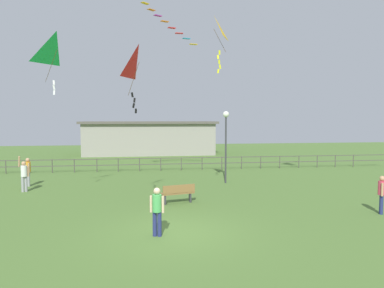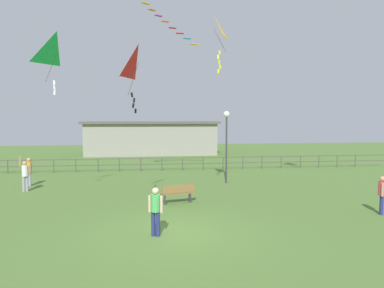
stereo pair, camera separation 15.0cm
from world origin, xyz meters
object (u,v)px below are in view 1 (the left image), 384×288
object	(u,v)px
kite_3	(214,30)
person_0	(382,192)
person_3	(28,170)
kite_1	(57,51)
person_1	(24,174)
person_2	(157,208)
park_bench	(178,193)
kite_0	(139,63)
lamppost	(226,131)

from	to	relation	value
kite_3	person_0	bearing A→B (deg)	-34.53
person_0	person_3	bearing A→B (deg)	153.16
kite_1	kite_3	distance (m)	7.17
person_1	person_2	world-z (taller)	person_1
kite_1	kite_3	bearing A→B (deg)	5.09
park_bench	person_0	xyz separation A→B (m)	(7.83, -2.88, 0.42)
person_3	kite_0	bearing A→B (deg)	-43.00
lamppost	person_1	xyz separation A→B (m)	(-10.91, -1.01, -2.15)
park_bench	kite_3	distance (m)	7.83
lamppost	kite_0	size ratio (longest dim) A/B	1.52
person_3	kite_0	size ratio (longest dim) A/B	0.57
lamppost	park_bench	distance (m)	6.17
kite_0	lamppost	bearing A→B (deg)	46.97
person_1	kite_0	bearing A→B (deg)	-35.53
person_0	person_2	bearing A→B (deg)	-171.04
person_0	kite_3	xyz separation A→B (m)	(-5.97, 4.11, 7.09)
person_1	kite_3	size ratio (longest dim) A/B	0.70
person_0	park_bench	bearing A→B (deg)	159.83
person_1	person_2	size ratio (longest dim) A/B	1.18
person_2	person_0	bearing A→B (deg)	8.96
person_3	kite_0	distance (m)	10.00
lamppost	person_3	bearing A→B (deg)	177.07
lamppost	person_2	xyz separation A→B (m)	(-4.37, -8.82, -2.18)
park_bench	person_0	world-z (taller)	person_0
kite_0	kite_3	size ratio (longest dim) A/B	1.04
kite_1	person_2	bearing A→B (deg)	-50.29
person_0	lamppost	bearing A→B (deg)	121.65
lamppost	kite_3	xyz separation A→B (m)	(-1.40, -3.30, 4.88)
kite_1	kite_3	xyz separation A→B (m)	(7.03, 0.63, 1.25)
person_1	kite_1	distance (m)	6.94
park_bench	person_2	xyz separation A→B (m)	(-1.11, -4.29, 0.45)
person_1	kite_3	world-z (taller)	kite_3
kite_3	park_bench	bearing A→B (deg)	-146.45
person_0	kite_3	bearing A→B (deg)	145.47
person_2	person_3	size ratio (longest dim) A/B	0.99
person_2	kite_0	distance (m)	6.26
park_bench	person_2	size ratio (longest dim) A/B	0.98
person_1	kite_1	size ratio (longest dim) A/B	0.72
person_3	kite_1	distance (m)	7.85
kite_0	person_2	bearing A→B (deg)	-81.05
park_bench	person_1	size ratio (longest dim) A/B	0.83
person_2	kite_3	distance (m)	9.44
park_bench	person_0	distance (m)	8.35
lamppost	kite_0	xyz separation A→B (m)	(-4.93, -5.28, 2.95)
lamppost	person_1	size ratio (longest dim) A/B	2.26
person_3	kite_3	bearing A→B (deg)	-21.56
person_3	kite_3	size ratio (longest dim) A/B	0.60
lamppost	person_3	xyz separation A→B (m)	(-11.21, 0.57, -2.17)
kite_0	person_3	bearing A→B (deg)	137.00
person_3	kite_3	distance (m)	12.68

